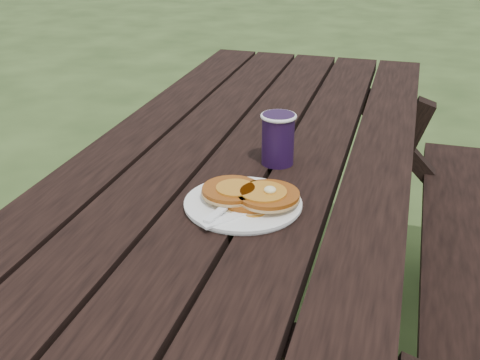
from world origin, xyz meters
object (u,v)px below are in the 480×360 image
(pancake_stack, at_px, (251,195))
(coffee_cup, at_px, (278,136))
(picnic_table, at_px, (252,274))
(plate, at_px, (243,204))

(pancake_stack, relative_size, coffee_cup, 1.65)
(picnic_table, height_order, pancake_stack, pancake_stack)
(pancake_stack, bearing_deg, coffee_cup, 89.17)
(pancake_stack, bearing_deg, plate, -153.87)
(plate, height_order, coffee_cup, coffee_cup)
(picnic_table, relative_size, plate, 8.18)
(picnic_table, bearing_deg, coffee_cup, -52.08)
(picnic_table, bearing_deg, plate, -78.47)
(plate, relative_size, coffee_cup, 1.91)
(plate, distance_m, coffee_cup, 0.23)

